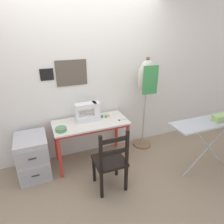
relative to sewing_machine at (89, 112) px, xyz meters
The scene contains 14 objects.
ground_plane 0.90m from the sewing_machine, 90.67° to the right, with size 14.00×14.00×0.00m, color gray.
wall_back 0.51m from the sewing_machine, 91.07° to the left, with size 10.00×0.07×2.55m.
sewing_table 0.24m from the sewing_machine, 92.39° to the right, with size 1.13×0.53×0.70m.
sewing_machine is the anchor object (origin of this frame).
fabric_bowl 0.51m from the sewing_machine, 156.37° to the right, with size 0.15×0.15×0.05m.
scissors 0.51m from the sewing_machine, 23.37° to the right, with size 0.15×0.05×0.01m.
thread_spool_near_machine 0.24m from the sewing_machine, ahead, with size 0.04×0.04×0.03m.
thread_spool_mid_table 0.29m from the sewing_machine, ahead, with size 0.04×0.04×0.04m.
thread_spool_far_edge 0.34m from the sewing_machine, ahead, with size 0.03×0.03×0.04m.
wooden_chair 0.85m from the sewing_machine, 85.52° to the right, with size 0.40×0.38×0.92m.
filing_cabinet 1.02m from the sewing_machine, behind, with size 0.42×0.53×0.63m.
dress_form 1.05m from the sewing_machine, ahead, with size 0.32×0.32×1.60m.
ironing_board 1.80m from the sewing_machine, 31.94° to the right, with size 1.28×0.34×0.86m.
storage_box 1.85m from the sewing_machine, 32.22° to the right, with size 0.22×0.12×0.09m.
Camera 1 is at (-0.70, -2.37, 2.05)m, focal length 32.00 mm.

